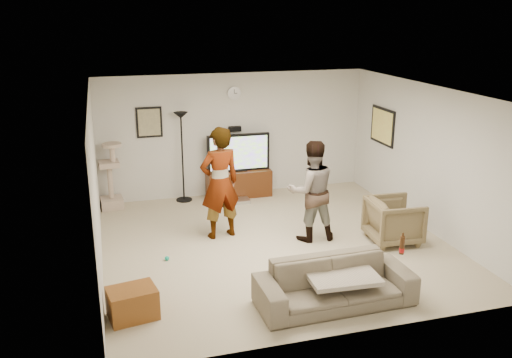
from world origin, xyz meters
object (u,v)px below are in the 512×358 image
object	(u,v)px
sofa	(335,283)
person_left	(220,183)
person_right	(311,191)
armchair	(394,221)
tv_stand	(239,183)
floor_lamp	(182,157)
tv	(239,153)
beer_bottle	(402,245)
cat_tree	(110,176)
side_table	(132,303)

from	to	relation	value
sofa	person_left	bearing A→B (deg)	108.57
person_right	armchair	size ratio (longest dim) A/B	2.08
tv_stand	floor_lamp	bearing A→B (deg)	177.73
tv_stand	armchair	world-z (taller)	armchair
tv	sofa	xyz separation A→B (m)	(0.13, -4.57, -0.63)
sofa	beer_bottle	bearing A→B (deg)	-1.21
person_left	beer_bottle	size ratio (longest dim) A/B	7.59
sofa	floor_lamp	bearing A→B (deg)	104.07
tv	person_left	xyz separation A→B (m)	(-0.81, -1.96, 0.02)
tv	cat_tree	distance (m)	2.56
floor_lamp	cat_tree	distance (m)	1.44
armchair	sofa	bearing A→B (deg)	136.45
tv	beer_bottle	size ratio (longest dim) A/B	5.13
floor_lamp	armchair	world-z (taller)	floor_lamp
person_left	side_table	distance (m)	2.85
cat_tree	person_left	world-z (taller)	person_left
tv_stand	armchair	distance (m)	3.51
cat_tree	side_table	bearing A→B (deg)	-88.31
tv_stand	person_right	size ratio (longest dim) A/B	0.78
tv	side_table	world-z (taller)	tv
tv_stand	person_right	distance (m)	2.61
beer_bottle	armchair	size ratio (longest dim) A/B	0.31
beer_bottle	cat_tree	bearing A→B (deg)	128.42
beer_bottle	sofa	bearing A→B (deg)	180.00
tv	side_table	size ratio (longest dim) A/B	2.19
person_left	armchair	world-z (taller)	person_left
sofa	armchair	xyz separation A→B (m)	(1.76, 1.61, 0.07)
floor_lamp	sofa	distance (m)	4.82
floor_lamp	sofa	bearing A→B (deg)	-74.72
beer_bottle	side_table	size ratio (longest dim) A/B	0.43
tv_stand	cat_tree	distance (m)	2.58
floor_lamp	person_left	size ratio (longest dim) A/B	0.94
cat_tree	sofa	distance (m)	5.30
person_right	cat_tree	bearing A→B (deg)	-35.98
cat_tree	person_left	distance (m)	2.62
tv_stand	tv	distance (m)	0.65
person_right	armchair	bearing A→B (deg)	161.12
tv	tv_stand	bearing A→B (deg)	180.00
tv	beer_bottle	xyz separation A→B (m)	(1.07, -4.57, -0.21)
armchair	tv	bearing A→B (deg)	36.50
floor_lamp	beer_bottle	world-z (taller)	floor_lamp
tv	cat_tree	world-z (taller)	tv
person_left	beer_bottle	bearing A→B (deg)	112.98
tv_stand	person_right	bearing A→B (deg)	-76.17
cat_tree	armchair	distance (m)	5.34
tv	sofa	world-z (taller)	tv
side_table	person_left	bearing A→B (deg)	54.01
person_left	sofa	bearing A→B (deg)	97.05
tv	beer_bottle	world-z (taller)	tv
tv_stand	side_table	distance (m)	4.83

